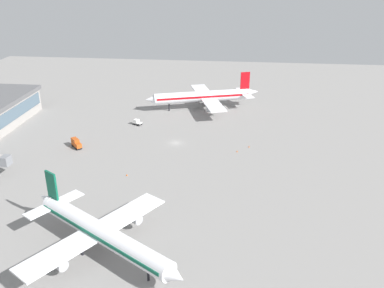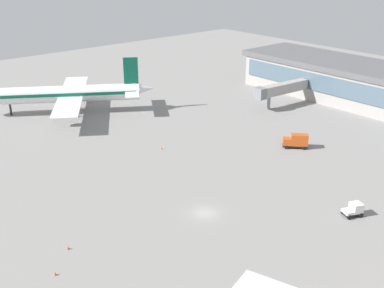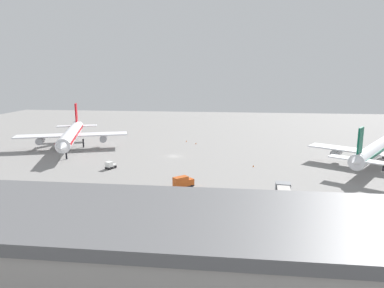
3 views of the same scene
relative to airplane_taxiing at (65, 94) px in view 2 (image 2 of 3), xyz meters
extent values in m
plane|color=gray|center=(-65.29, 7.43, -5.44)|extent=(288.00, 288.00, 0.00)
cube|color=#9E9993|center=(-53.96, -70.57, -0.64)|extent=(86.53, 21.32, 9.59)
cube|color=#4C6070|center=(-53.96, -59.70, 0.73)|extent=(83.07, 0.30, 4.93)
cylinder|color=white|center=(0.30, 0.46, 0.00)|extent=(26.09, 37.12, 4.53)
cone|color=white|center=(-11.58, -18.02, 0.68)|extent=(6.11, 6.73, 3.63)
cube|color=#0C593F|center=(0.30, 0.46, 0.34)|extent=(25.27, 35.79, 0.82)
cube|color=white|center=(-0.82, -1.27, -0.45)|extent=(36.50, 26.71, 0.41)
cylinder|color=#A5A8AD|center=(-10.04, 4.65, -2.04)|extent=(4.99, 5.86, 2.49)
cylinder|color=#A5A8AD|center=(8.41, -7.20, -2.04)|extent=(4.99, 5.86, 2.49)
cube|color=white|center=(-9.73, -15.14, 0.45)|extent=(15.17, 11.57, 0.33)
cube|color=#0C593F|center=(-9.73, -15.14, 5.89)|extent=(2.55, 3.59, 7.25)
cylinder|color=black|center=(8.09, 12.60, -3.85)|extent=(0.54, 0.54, 3.17)
cylinder|color=black|center=(-4.54, -0.35, -3.85)|extent=(0.54, 0.54, 3.17)
cylinder|color=black|center=(1.57, -4.27, -3.85)|extent=(0.54, 0.54, 3.17)
cube|color=black|center=(-82.24, -11.15, -4.89)|extent=(3.00, 3.69, 0.30)
cube|color=white|center=(-82.51, -11.79, -3.94)|extent=(2.45, 2.40, 1.60)
cube|color=#3F596B|center=(-82.83, -12.54, -3.62)|extent=(1.50, 0.70, 0.90)
cube|color=white|center=(-81.89, -10.32, -4.49)|extent=(2.30, 2.03, 0.50)
cylinder|color=black|center=(-81.80, -12.55, -5.04)|extent=(0.59, 0.85, 0.80)
cylinder|color=black|center=(-83.55, -11.81, -5.04)|extent=(0.59, 0.85, 0.80)
cylinder|color=black|center=(-80.93, -10.49, -5.04)|extent=(0.59, 0.85, 0.80)
cylinder|color=black|center=(-82.68, -9.75, -5.04)|extent=(0.59, 0.85, 0.80)
cube|color=black|center=(-56.84, -27.85, -4.89)|extent=(5.41, 5.19, 0.30)
cube|color=#BF4C19|center=(-55.44, -26.57, -3.94)|extent=(2.61, 2.62, 1.60)
cube|color=#3F596B|center=(-54.84, -26.02, -3.62)|extent=(1.14, 1.23, 0.90)
cube|color=#BF4C19|center=(-57.50, -28.46, -3.44)|extent=(4.08, 3.97, 2.60)
cylinder|color=black|center=(-56.04, -25.83, -5.04)|extent=(0.79, 0.76, 0.80)
cylinder|color=black|center=(-54.75, -27.23, -5.04)|extent=(0.79, 0.76, 0.80)
cylinder|color=black|center=(-58.92, -28.48, -5.04)|extent=(0.79, 0.76, 0.80)
cylinder|color=black|center=(-57.64, -29.88, -5.04)|extent=(0.79, 0.76, 0.80)
cube|color=#9E9993|center=(-34.39, -50.92, -0.24)|extent=(3.94, 17.02, 2.80)
cylinder|color=slate|center=(-33.92, -45.03, -3.54)|extent=(0.90, 0.90, 3.80)
cube|color=slate|center=(-33.64, -41.51, -0.24)|extent=(3.30, 2.64, 3.08)
cone|color=#EA590C|center=(-59.74, 30.40, -5.14)|extent=(0.44, 0.44, 0.60)
cone|color=#EA590C|center=(-64.30, 34.70, -5.14)|extent=(0.44, 0.44, 0.60)
cone|color=#EA590C|center=(-37.67, -4.13, -5.14)|extent=(0.44, 0.44, 0.60)
camera|label=1|loc=(75.61, 29.57, 56.23)|focal=38.76mm
camera|label=2|loc=(-118.97, 56.21, 37.16)|focal=45.14mm
camera|label=3|loc=(-44.50, -115.16, 24.32)|focal=33.25mm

